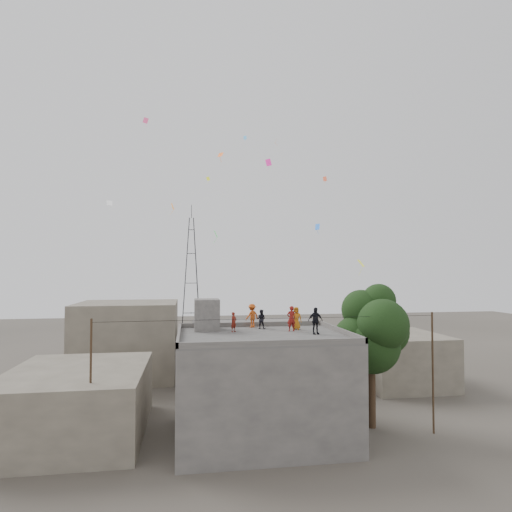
{
  "coord_description": "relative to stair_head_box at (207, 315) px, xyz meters",
  "views": [
    {
      "loc": [
        -4.39,
        -25.48,
        9.94
      ],
      "look_at": [
        0.05,
        2.63,
        10.94
      ],
      "focal_mm": 30.0,
      "sensor_mm": 36.0,
      "label": 1
    }
  ],
  "objects": [
    {
      "name": "person_dark_child",
      "position": [
        3.59,
        0.02,
        -0.36
      ],
      "size": [
        0.76,
        0.68,
        1.28
      ],
      "primitive_type": "imported",
      "rotation": [
        0.0,
        0.0,
        2.75
      ],
      "color": "black",
      "rests_on": "main_building"
    },
    {
      "name": "transmission_tower",
      "position": [
        -0.8,
        37.4,
        1.97
      ],
      "size": [
        2.97,
        2.97,
        20.01
      ],
      "color": "black",
      "rests_on": "ground"
    },
    {
      "name": "person_red_child",
      "position": [
        1.65,
        -1.13,
        -0.38
      ],
      "size": [
        0.53,
        0.52,
        1.24
      ],
      "primitive_type": "imported",
      "rotation": [
        0.0,
        0.0,
        0.76
      ],
      "color": "maroon",
      "rests_on": "main_building"
    },
    {
      "name": "person_red_adult",
      "position": [
        5.3,
        -1.4,
        -0.2
      ],
      "size": [
        0.64,
        0.48,
        1.6
      ],
      "primitive_type": "imported",
      "rotation": [
        0.0,
        0.0,
        3.31
      ],
      "color": "maroon",
      "rests_on": "main_building"
    },
    {
      "name": "neighbor_east",
      "position": [
        17.2,
        7.4,
        -4.9
      ],
      "size": [
        7.0,
        8.0,
        4.4
      ],
      "primitive_type": "cube",
      "color": "#61594D",
      "rests_on": "ground"
    },
    {
      "name": "person_orange_adult",
      "position": [
        3.1,
        0.8,
        -0.2
      ],
      "size": [
        1.19,
        1.03,
        1.59
      ],
      "primitive_type": "imported",
      "rotation": [
        0.0,
        0.0,
        -2.62
      ],
      "color": "#C64E16",
      "rests_on": "main_building"
    },
    {
      "name": "utility_line",
      "position": [
        3.7,
        -3.85,
        -3.27
      ],
      "size": [
        20.12,
        0.62,
        7.4
      ],
      "color": "black",
      "rests_on": "ground"
    },
    {
      "name": "stair_head_box",
      "position": [
        0.0,
        0.0,
        0.0
      ],
      "size": [
        1.6,
        1.8,
        2.0
      ],
      "primitive_type": "cube",
      "color": "#504D4B",
      "rests_on": "main_building"
    },
    {
      "name": "person_orange_child",
      "position": [
        5.8,
        -0.73,
        -0.26
      ],
      "size": [
        0.84,
        0.7,
        1.48
      ],
      "primitive_type": "imported",
      "rotation": [
        0.0,
        0.0,
        -0.36
      ],
      "color": "#C26E16",
      "rests_on": "main_building"
    },
    {
      "name": "parapet",
      "position": [
        3.2,
        -2.6,
        -0.85
      ],
      "size": [
        10.0,
        8.0,
        0.3
      ],
      "color": "#504D4B",
      "rests_on": "main_building"
    },
    {
      "name": "neighbor_northwest",
      "position": [
        -6.8,
        13.4,
        -3.6
      ],
      "size": [
        9.0,
        8.0,
        7.0
      ],
      "primitive_type": "cube",
      "color": "#61594D",
      "rests_on": "ground"
    },
    {
      "name": "main_building",
      "position": [
        3.2,
        -2.6,
        -4.05
      ],
      "size": [
        10.0,
        8.0,
        6.1
      ],
      "color": "#504D4B",
      "rests_on": "ground"
    },
    {
      "name": "ground",
      "position": [
        3.2,
        -2.6,
        -7.1
      ],
      "size": [
        140.0,
        140.0,
        0.0
      ],
      "primitive_type": "plane",
      "color": "#423D36",
      "rests_on": "ground"
    },
    {
      "name": "person_dark_adult",
      "position": [
        6.45,
        -2.88,
        -0.19
      ],
      "size": [
        1.0,
        0.51,
        1.63
      ],
      "primitive_type": "imported",
      "rotation": [
        0.0,
        0.0,
        0.12
      ],
      "color": "black",
      "rests_on": "main_building"
    },
    {
      "name": "tree",
      "position": [
        10.57,
        -2.0,
        -1.0
      ],
      "size": [
        4.9,
        4.6,
        9.1
      ],
      "color": "black",
      "rests_on": "ground"
    },
    {
      "name": "kites",
      "position": [
        3.6,
        5.01,
        8.93
      ],
      "size": [
        19.33,
        13.02,
        12.15
      ],
      "color": "orange",
      "rests_on": "ground"
    },
    {
      "name": "neighbor_west",
      "position": [
        -7.8,
        -0.6,
        -5.1
      ],
      "size": [
        8.0,
        10.0,
        4.0
      ],
      "primitive_type": "cube",
      "color": "#61594D",
      "rests_on": "ground"
    },
    {
      "name": "neighbor_north",
      "position": [
        5.2,
        11.4,
        -4.6
      ],
      "size": [
        12.0,
        9.0,
        5.0
      ],
      "primitive_type": "cube",
      "color": "#504D4B",
      "rests_on": "ground"
    }
  ]
}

